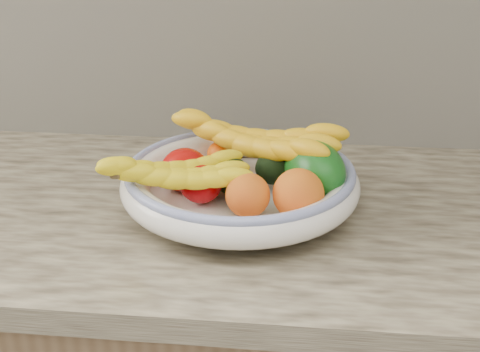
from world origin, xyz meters
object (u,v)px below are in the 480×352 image
fruit_bowl (240,182)px  banana_bunch_back (253,145)px  banana_bunch_front (175,178)px  green_mango (314,170)px

fruit_bowl → banana_bunch_back: banana_bunch_back is taller
fruit_bowl → banana_bunch_front: size_ratio=1.57×
fruit_bowl → banana_bunch_front: banana_bunch_front is taller
fruit_bowl → green_mango: (0.12, 0.00, 0.03)m
green_mango → banana_bunch_back: size_ratio=0.40×
fruit_bowl → green_mango: bearing=1.2°
banana_bunch_back → banana_bunch_front: (-0.11, -0.14, -0.01)m
green_mango → banana_bunch_front: bearing=166.8°
banana_bunch_back → banana_bunch_front: banana_bunch_back is taller
banana_bunch_back → green_mango: bearing=-12.2°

